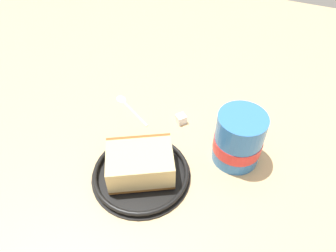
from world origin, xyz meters
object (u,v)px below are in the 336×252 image
at_px(tea_mug, 238,138).
at_px(teaspoon, 126,103).
at_px(small_plate, 141,173).
at_px(cake_slice, 140,163).
at_px(sugar_cube, 181,119).

xyz_separation_m(tea_mug, teaspoon, (0.05, 0.27, -0.05)).
xyz_separation_m(small_plate, tea_mug, (0.11, -0.15, 0.04)).
bearing_deg(cake_slice, sugar_cube, -6.87).
bearing_deg(sugar_cube, teaspoon, 87.67).
relative_size(cake_slice, tea_mug, 1.25).
height_order(cake_slice, teaspoon, cake_slice).
distance_m(cake_slice, tea_mug, 0.19).
bearing_deg(tea_mug, small_plate, 126.95).
xyz_separation_m(small_plate, teaspoon, (0.17, 0.12, -0.00)).
xyz_separation_m(cake_slice, sugar_cube, (0.16, -0.02, -0.03)).
height_order(small_plate, cake_slice, cake_slice).
distance_m(small_plate, tea_mug, 0.19).
relative_size(small_plate, teaspoon, 1.65).
relative_size(tea_mug, teaspoon, 1.04).
distance_m(small_plate, cake_slice, 0.03).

